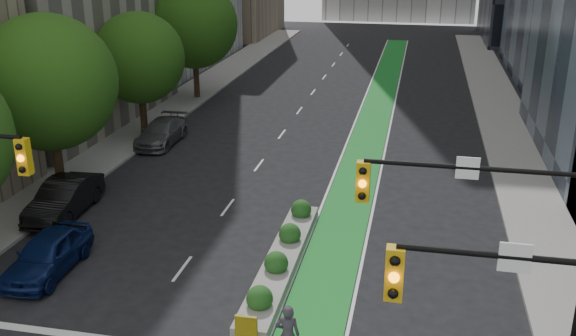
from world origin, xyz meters
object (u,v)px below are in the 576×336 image
at_px(parked_car_left_near, 48,253).
at_px(parked_car_left_mid, 64,198).
at_px(parked_car_left_far, 161,132).
at_px(median_planter, 282,257).
at_px(cyclist, 288,335).

height_order(parked_car_left_near, parked_car_left_mid, parked_car_left_mid).
bearing_deg(parked_car_left_far, parked_car_left_near, -83.60).
height_order(median_planter, parked_car_left_far, parked_car_left_far).
distance_m(parked_car_left_near, parked_car_left_mid, 5.44).
bearing_deg(parked_car_left_near, cyclist, -21.60).
xyz_separation_m(cyclist, parked_car_left_near, (-9.95, 3.57, -0.21)).
height_order(median_planter, parked_car_left_near, parked_car_left_near).
distance_m(median_planter, parked_car_left_mid, 11.05).
bearing_deg(parked_car_left_mid, parked_car_left_near, -69.44).
xyz_separation_m(median_planter, cyclist, (1.43, -5.84, 0.62)).
distance_m(cyclist, parked_car_left_near, 10.58).
bearing_deg(parked_car_left_near, median_planter, 13.07).
xyz_separation_m(median_planter, parked_car_left_near, (-8.52, -2.28, 0.41)).
xyz_separation_m(median_planter, parked_car_left_far, (-10.48, 13.58, 0.36)).
xyz_separation_m(parked_car_left_near, parked_car_left_far, (-1.96, 15.86, -0.05)).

